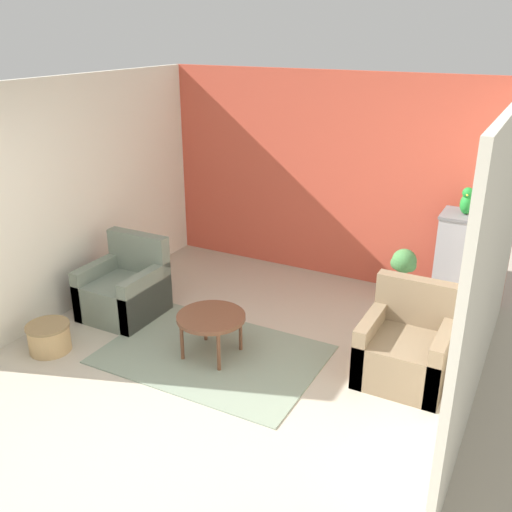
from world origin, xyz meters
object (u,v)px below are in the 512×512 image
object	(u,v)px
coffee_table	(211,319)
wicker_basket	(49,337)
armchair_right	(406,349)
parrot	(467,201)
armchair_left	(125,291)
birdcage	(458,268)
potted_plant	(403,272)

from	to	relation	value
coffee_table	wicker_basket	distance (m)	1.65
armchair_right	parrot	bearing A→B (deg)	83.57
coffee_table	armchair_left	bearing A→B (deg)	167.58
armchair_right	wicker_basket	xyz separation A→B (m)	(-3.25, -1.21, -0.13)
armchair_left	birdcage	bearing A→B (deg)	27.39
armchair_right	birdcage	distance (m)	1.49
coffee_table	birdcage	world-z (taller)	birdcage
birdcage	parrot	size ratio (longest dim) A/B	4.03
armchair_left	wicker_basket	world-z (taller)	armchair_left
potted_plant	armchair_right	bearing A→B (deg)	-74.10
armchair_left	armchair_right	bearing A→B (deg)	4.28
birdcage	wicker_basket	bearing A→B (deg)	-142.02
wicker_basket	armchair_left	bearing A→B (deg)	80.76
armchair_left	parrot	xyz separation A→B (m)	(3.25, 1.69, 1.05)
potted_plant	parrot	bearing A→B (deg)	-6.84
wicker_basket	birdcage	bearing A→B (deg)	37.98
parrot	wicker_basket	world-z (taller)	parrot
coffee_table	armchair_left	size ratio (longest dim) A/B	0.76
potted_plant	wicker_basket	distance (m)	3.93
armchair_left	birdcage	world-z (taller)	birdcage
coffee_table	armchair_right	world-z (taller)	armchair_right
birdcage	coffee_table	bearing A→B (deg)	-134.35
armchair_right	wicker_basket	size ratio (longest dim) A/B	2.06
coffee_table	wicker_basket	xyz separation A→B (m)	(-1.48, -0.69, -0.24)
armchair_left	parrot	bearing A→B (deg)	27.42
armchair_right	parrot	distance (m)	1.80
wicker_basket	parrot	bearing A→B (deg)	38.00
armchair_left	wicker_basket	xyz separation A→B (m)	(-0.16, -0.98, -0.13)
parrot	birdcage	bearing A→B (deg)	-90.00
coffee_table	parrot	distance (m)	2.92
potted_plant	birdcage	bearing A→B (deg)	-7.07
birdcage	armchair_right	bearing A→B (deg)	-96.44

